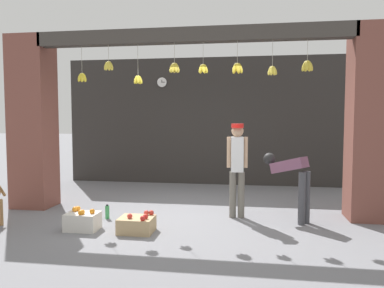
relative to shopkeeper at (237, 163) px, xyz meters
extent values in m
plane|color=slate|center=(-0.82, -0.08, -0.91)|extent=(60.00, 60.00, 0.00)
cube|color=#2D2B28|center=(-0.82, 3.11, 0.66)|extent=(7.22, 0.12, 3.14)
cube|color=brown|center=(-3.78, 0.22, 0.66)|extent=(0.70, 0.60, 3.14)
cube|color=brown|center=(2.14, 0.22, 0.66)|extent=(0.70, 0.60, 3.14)
cube|color=#3D3833|center=(-0.82, 0.04, 2.11)|extent=(5.32, 0.24, 0.24)
cylinder|color=#B2AD99|center=(-2.72, 0.07, 1.76)|extent=(0.01, 0.01, 0.46)
ellipsoid|color=yellow|center=(-2.68, 0.07, 1.46)|extent=(0.11, 0.06, 0.17)
ellipsoid|color=yellow|center=(-2.70, 0.11, 1.46)|extent=(0.09, 0.10, 0.18)
ellipsoid|color=yellow|center=(-2.74, 0.11, 1.46)|extent=(0.09, 0.10, 0.18)
ellipsoid|color=yellow|center=(-2.76, 0.07, 1.46)|extent=(0.11, 0.06, 0.17)
ellipsoid|color=yellow|center=(-2.74, 0.04, 1.46)|extent=(0.09, 0.10, 0.18)
ellipsoid|color=yellow|center=(-2.70, 0.04, 1.46)|extent=(0.09, 0.10, 0.18)
cylinder|color=#B2AD99|center=(-2.20, 0.00, 1.85)|extent=(0.01, 0.01, 0.28)
ellipsoid|color=yellow|center=(-2.16, 0.00, 1.64)|extent=(0.11, 0.06, 0.17)
ellipsoid|color=yellow|center=(-2.18, 0.03, 1.64)|extent=(0.09, 0.10, 0.18)
ellipsoid|color=yellow|center=(-2.21, 0.04, 1.64)|extent=(0.07, 0.11, 0.17)
ellipsoid|color=yellow|center=(-2.24, 0.02, 1.64)|extent=(0.11, 0.08, 0.17)
ellipsoid|color=yellow|center=(-2.24, -0.02, 1.64)|extent=(0.11, 0.08, 0.17)
ellipsoid|color=yellow|center=(-2.21, -0.04, 1.64)|extent=(0.07, 0.11, 0.17)
ellipsoid|color=yellow|center=(-2.18, -0.03, 1.64)|extent=(0.09, 0.10, 0.18)
cylinder|color=#B2AD99|center=(-1.70, 0.06, 1.73)|extent=(0.01, 0.01, 0.52)
ellipsoid|color=yellow|center=(-1.66, 0.06, 1.40)|extent=(0.10, 0.06, 0.16)
ellipsoid|color=yellow|center=(-1.69, 0.10, 1.40)|extent=(0.07, 0.10, 0.16)
ellipsoid|color=yellow|center=(-1.73, 0.08, 1.40)|extent=(0.10, 0.09, 0.17)
ellipsoid|color=yellow|center=(-1.73, 0.04, 1.40)|extent=(0.10, 0.09, 0.17)
ellipsoid|color=yellow|center=(-1.69, 0.02, 1.40)|extent=(0.07, 0.10, 0.16)
cylinder|color=#B2AD99|center=(-1.05, 0.00, 1.83)|extent=(0.01, 0.01, 0.33)
ellipsoid|color=gold|center=(-1.01, 0.00, 1.58)|extent=(0.12, 0.06, 0.18)
ellipsoid|color=gold|center=(-1.02, 0.03, 1.58)|extent=(0.10, 0.11, 0.19)
ellipsoid|color=gold|center=(-1.06, 0.04, 1.58)|extent=(0.08, 0.12, 0.18)
ellipsoid|color=gold|center=(-1.09, 0.01, 1.58)|extent=(0.11, 0.09, 0.19)
ellipsoid|color=gold|center=(-1.09, -0.02, 1.58)|extent=(0.11, 0.09, 0.19)
ellipsoid|color=gold|center=(-1.06, -0.05, 1.58)|extent=(0.08, 0.12, 0.18)
ellipsoid|color=gold|center=(-1.02, -0.04, 1.58)|extent=(0.10, 0.11, 0.19)
cylinder|color=#B2AD99|center=(-0.57, 0.03, 1.81)|extent=(0.01, 0.01, 0.36)
ellipsoid|color=yellow|center=(-0.53, 0.03, 1.56)|extent=(0.11, 0.06, 0.17)
ellipsoid|color=yellow|center=(-0.56, 0.07, 1.56)|extent=(0.08, 0.11, 0.17)
ellipsoid|color=yellow|center=(-0.61, 0.05, 1.56)|extent=(0.10, 0.09, 0.18)
ellipsoid|color=yellow|center=(-0.61, 0.00, 1.56)|extent=(0.10, 0.09, 0.18)
ellipsoid|color=yellow|center=(-0.56, -0.01, 1.56)|extent=(0.08, 0.11, 0.17)
cylinder|color=#B2AD99|center=(-0.01, 0.00, 1.82)|extent=(0.01, 0.01, 0.35)
ellipsoid|color=yellow|center=(0.03, 0.00, 1.56)|extent=(0.12, 0.07, 0.19)
ellipsoid|color=yellow|center=(0.00, 0.05, 1.56)|extent=(0.09, 0.12, 0.20)
ellipsoid|color=yellow|center=(-0.05, 0.03, 1.56)|extent=(0.12, 0.10, 0.20)
ellipsoid|color=yellow|center=(-0.05, -0.02, 1.56)|extent=(0.12, 0.10, 0.20)
ellipsoid|color=yellow|center=(0.00, -0.04, 1.56)|extent=(0.09, 0.12, 0.20)
cylinder|color=#B2AD99|center=(0.55, 0.01, 1.79)|extent=(0.01, 0.01, 0.42)
ellipsoid|color=yellow|center=(0.59, 0.01, 1.51)|extent=(0.10, 0.06, 0.16)
ellipsoid|color=yellow|center=(0.57, 0.04, 1.51)|extent=(0.09, 0.09, 0.17)
ellipsoid|color=yellow|center=(0.54, 0.05, 1.51)|extent=(0.07, 0.10, 0.16)
ellipsoid|color=yellow|center=(0.51, 0.03, 1.51)|extent=(0.10, 0.08, 0.17)
ellipsoid|color=yellow|center=(0.51, 0.00, 1.51)|extent=(0.10, 0.08, 0.17)
ellipsoid|color=yellow|center=(0.54, -0.03, 1.51)|extent=(0.07, 0.10, 0.16)
ellipsoid|color=yellow|center=(0.57, -0.02, 1.51)|extent=(0.09, 0.09, 0.17)
cylinder|color=#B2AD99|center=(1.09, 0.04, 1.83)|extent=(0.01, 0.01, 0.34)
ellipsoid|color=gold|center=(1.14, 0.04, 1.58)|extent=(0.12, 0.07, 0.19)
ellipsoid|color=gold|center=(1.12, 0.08, 1.58)|extent=(0.11, 0.11, 0.20)
ellipsoid|color=gold|center=(1.08, 0.09, 1.58)|extent=(0.08, 0.12, 0.19)
ellipsoid|color=gold|center=(1.05, 0.06, 1.58)|extent=(0.12, 0.09, 0.20)
ellipsoid|color=gold|center=(1.05, 0.02, 1.58)|extent=(0.12, 0.09, 0.20)
ellipsoid|color=gold|center=(1.08, 0.00, 1.58)|extent=(0.08, 0.12, 0.19)
ellipsoid|color=gold|center=(1.12, 0.01, 1.58)|extent=(0.11, 0.11, 0.20)
cylinder|color=#9E7042|center=(-3.60, -1.01, -0.71)|extent=(0.07, 0.07, 0.41)
cylinder|color=#9E7042|center=(-3.66, -0.90, -0.37)|extent=(0.06, 0.20, 0.25)
cylinder|color=#6B665B|center=(0.07, 0.01, -0.53)|extent=(0.11, 0.11, 0.77)
cylinder|color=#6B665B|center=(-0.07, 0.00, -0.53)|extent=(0.11, 0.11, 0.77)
cube|color=white|center=(0.00, 0.00, 0.15)|extent=(0.21, 0.18, 0.58)
cylinder|color=tan|center=(0.14, 0.01, 0.18)|extent=(0.06, 0.06, 0.51)
cylinder|color=tan|center=(-0.14, -0.01, 0.18)|extent=(0.06, 0.06, 0.51)
sphere|color=tan|center=(0.00, 0.00, 0.54)|extent=(0.20, 0.20, 0.20)
cylinder|color=red|center=(0.00, 0.00, 0.62)|extent=(0.20, 0.20, 0.07)
cube|color=red|center=(0.01, -0.10, 0.59)|extent=(0.18, 0.12, 0.01)
cylinder|color=#424247|center=(1.01, -0.27, -0.50)|extent=(0.11, 0.11, 0.82)
cylinder|color=#424247|center=(1.10, -0.16, -0.50)|extent=(0.11, 0.11, 0.82)
cube|color=#754760|center=(0.83, -0.04, -0.01)|extent=(0.61, 0.55, 0.32)
sphere|color=black|center=(0.53, 0.19, 0.06)|extent=(0.20, 0.20, 0.20)
cube|color=silver|center=(-2.24, -1.05, -0.78)|extent=(0.47, 0.34, 0.26)
sphere|color=orange|center=(-2.37, -0.93, -0.62)|extent=(0.08, 0.08, 0.08)
sphere|color=orange|center=(-2.39, -0.98, -0.62)|extent=(0.08, 0.08, 0.08)
sphere|color=orange|center=(-2.22, -1.15, -0.62)|extent=(0.08, 0.08, 0.08)
sphere|color=orange|center=(-2.08, -1.06, -0.62)|extent=(0.08, 0.08, 0.08)
sphere|color=orange|center=(-2.40, -0.97, -0.62)|extent=(0.08, 0.08, 0.08)
sphere|color=orange|center=(-2.20, -1.13, -0.62)|extent=(0.08, 0.08, 0.08)
cube|color=tan|center=(-1.41, -1.03, -0.80)|extent=(0.49, 0.41, 0.22)
sphere|color=red|center=(-1.31, -0.88, -0.66)|extent=(0.08, 0.08, 0.08)
sphere|color=red|center=(-1.27, -1.19, -0.66)|extent=(0.08, 0.08, 0.08)
sphere|color=red|center=(-1.49, -1.11, -0.66)|extent=(0.08, 0.08, 0.08)
sphere|color=red|center=(-1.24, -0.87, -0.66)|extent=(0.08, 0.08, 0.08)
sphere|color=red|center=(-1.26, -1.09, -0.66)|extent=(0.08, 0.08, 0.08)
cylinder|color=#38934C|center=(-2.11, -0.40, -0.80)|extent=(0.07, 0.07, 0.21)
cylinder|color=black|center=(-2.11, -0.40, -0.69)|extent=(0.04, 0.04, 0.02)
cylinder|color=black|center=(-1.99, 3.04, 1.64)|extent=(0.26, 0.01, 0.26)
cylinder|color=white|center=(-1.99, 3.03, 1.64)|extent=(0.24, 0.02, 0.24)
cube|color=black|center=(-1.99, 3.02, 1.66)|extent=(0.01, 0.01, 0.07)
cube|color=black|center=(-1.95, 3.02, 1.64)|extent=(0.09, 0.01, 0.01)
camera|label=1|loc=(0.20, -6.18, 0.75)|focal=35.00mm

